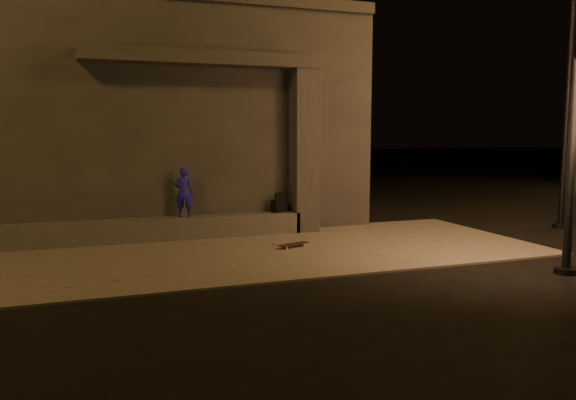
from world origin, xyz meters
name	(u,v)px	position (x,y,z in m)	size (l,w,h in m)	color
ground	(290,279)	(0.00, 0.00, 0.00)	(120.00, 120.00, 0.00)	black
sidewalk	(254,252)	(0.00, 2.00, 0.02)	(11.00, 4.40, 0.04)	#625C56
building	(165,118)	(-1.00, 6.49, 2.61)	(9.00, 5.10, 5.22)	#353230
ledge	(161,229)	(-1.50, 3.75, 0.27)	(6.00, 0.55, 0.45)	#4A4843
column	(304,151)	(1.70, 3.75, 1.84)	(0.55, 0.55, 3.60)	#353230
canopy	(205,58)	(-0.50, 3.80, 3.78)	(5.00, 0.70, 0.28)	#353230
skateboarder	(184,192)	(-1.01, 3.75, 1.01)	(0.38, 0.25, 1.05)	#1D1AAD
backpack	(279,205)	(1.10, 3.75, 0.64)	(0.37, 0.31, 0.45)	black
skateboard	(293,244)	(0.81, 2.05, 0.10)	(0.68, 0.39, 0.07)	black
street_lamp_2	(571,50)	(7.67, 2.23, 4.13)	(0.36, 0.36, 7.28)	black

